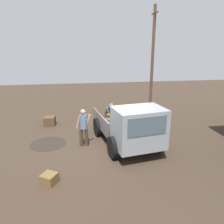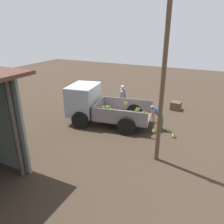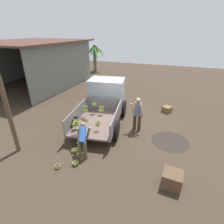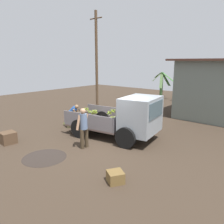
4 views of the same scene
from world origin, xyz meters
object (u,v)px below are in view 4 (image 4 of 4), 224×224
object	(u,v)px
utility_pole	(97,65)
person_foreground_visitor	(84,126)
wooden_crate_1	(115,177)
person_worker_loading	(72,114)
wooden_crate_0	(8,138)
banana_bunch_on_ground_2	(66,124)
banana_bunch_on_ground_1	(79,124)
cargo_truck	(131,117)
banana_bunch_on_ground_3	(69,121)
banana_bunch_on_ground_0	(79,124)

from	to	relation	value
utility_pole	person_foreground_visitor	size ratio (longest dim) A/B	3.84
wooden_crate_1	person_foreground_visitor	bearing A→B (deg)	155.58
person_worker_loading	wooden_crate_1	bearing A→B (deg)	-47.20
person_foreground_visitor	person_worker_loading	bearing A→B (deg)	-27.42
person_foreground_visitor	person_worker_loading	world-z (taller)	person_foreground_visitor
utility_pole	wooden_crate_0	bearing A→B (deg)	-86.86
person_foreground_visitor	banana_bunch_on_ground_2	xyz separation A→B (m)	(-3.20, 1.53, -0.83)
person_foreground_visitor	banana_bunch_on_ground_2	bearing A→B (deg)	-22.60
banana_bunch_on_ground_1	person_foreground_visitor	bearing A→B (deg)	-37.10
cargo_truck	person_foreground_visitor	xyz separation A→B (m)	(-0.95, -2.05, -0.13)
utility_pole	person_worker_loading	distance (m)	3.74
cargo_truck	banana_bunch_on_ground_3	world-z (taller)	cargo_truck
banana_bunch_on_ground_1	wooden_crate_0	size ratio (longest dim) A/B	0.41
utility_pole	banana_bunch_on_ground_2	xyz separation A→B (m)	(0.06, -2.64, -3.21)
utility_pole	person_worker_loading	world-z (taller)	utility_pole
utility_pole	person_foreground_visitor	world-z (taller)	utility_pole
banana_bunch_on_ground_2	banana_bunch_on_ground_3	distance (m)	0.62
banana_bunch_on_ground_0	banana_bunch_on_ground_3	world-z (taller)	banana_bunch_on_ground_0
banana_bunch_on_ground_1	banana_bunch_on_ground_2	xyz separation A→B (m)	(-0.63, -0.42, -0.01)
wooden_crate_0	banana_bunch_on_ground_3	bearing A→B (deg)	99.31
person_foreground_visitor	person_worker_loading	size ratio (longest dim) A/B	1.29
utility_pole	banana_bunch_on_ground_0	world-z (taller)	utility_pole
banana_bunch_on_ground_2	banana_bunch_on_ground_0	bearing A→B (deg)	35.83
person_worker_loading	banana_bunch_on_ground_0	size ratio (longest dim) A/B	5.36
banana_bunch_on_ground_3	wooden_crate_0	size ratio (longest dim) A/B	0.38
banana_bunch_on_ground_2	banana_bunch_on_ground_1	bearing A→B (deg)	33.65
person_foreground_visitor	banana_bunch_on_ground_2	distance (m)	3.64
banana_bunch_on_ground_2	wooden_crate_1	size ratio (longest dim) A/B	0.57
person_worker_loading	person_foreground_visitor	bearing A→B (deg)	-50.12
cargo_truck	banana_bunch_on_ground_0	xyz separation A→B (m)	(-3.53, -0.08, -0.96)
person_worker_loading	banana_bunch_on_ground_2	distance (m)	0.89
banana_bunch_on_ground_0	wooden_crate_1	distance (m)	6.19
banana_bunch_on_ground_2	banana_bunch_on_ground_3	world-z (taller)	banana_bunch_on_ground_2
banana_bunch_on_ground_0	wooden_crate_1	world-z (taller)	wooden_crate_1
cargo_truck	banana_bunch_on_ground_1	bearing A→B (deg)	172.76
person_foreground_visitor	wooden_crate_1	xyz separation A→B (m)	(2.71, -1.23, -0.77)
utility_pole	banana_bunch_on_ground_2	world-z (taller)	utility_pole
utility_pole	wooden_crate_0	xyz separation A→B (m)	(0.33, -5.99, -3.06)
banana_bunch_on_ground_3	wooden_crate_0	bearing A→B (deg)	-80.69
person_worker_loading	utility_pole	bearing A→B (deg)	84.28
banana_bunch_on_ground_3	wooden_crate_1	distance (m)	7.08
utility_pole	banana_bunch_on_ground_1	size ratio (longest dim) A/B	26.68
utility_pole	banana_bunch_on_ground_2	bearing A→B (deg)	-88.69
cargo_truck	person_worker_loading	distance (m)	3.60
cargo_truck	banana_bunch_on_ground_0	distance (m)	3.66
cargo_truck	wooden_crate_1	bearing A→B (deg)	-70.74
banana_bunch_on_ground_1	wooden_crate_0	world-z (taller)	wooden_crate_0
person_worker_loading	banana_bunch_on_ground_1	size ratio (longest dim) A/B	5.37
banana_bunch_on_ground_1	wooden_crate_1	size ratio (longest dim) A/B	0.53
banana_bunch_on_ground_1	banana_bunch_on_ground_0	bearing A→B (deg)	103.28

